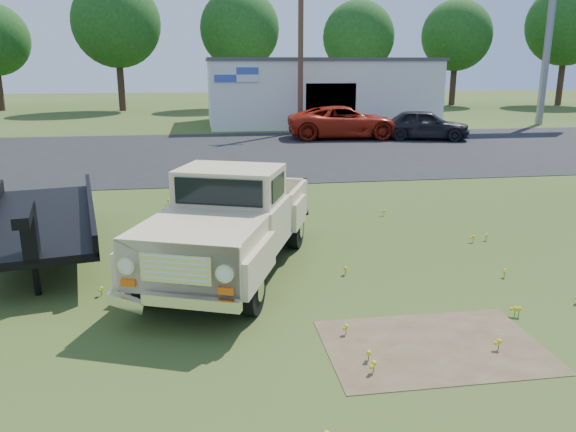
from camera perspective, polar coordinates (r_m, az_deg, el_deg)
The scene contains 15 objects.
ground at distance 10.48m, azimuth 0.45°, elevation -6.00°, with size 140.00×140.00×0.00m, color #2F4315.
asphalt_lot at distance 24.98m, azimuth -5.08°, elevation 6.42°, with size 90.00×14.00×0.02m, color black.
dirt_patch_a at distance 8.24m, azimuth 14.55°, elevation -12.71°, with size 3.00×2.00×0.01m, color brown.
dirt_patch_b at distance 13.69m, azimuth -10.21°, elevation -1.12°, with size 2.20×1.60×0.01m, color brown.
commercial_building at distance 37.45m, azimuth 3.00°, elevation 12.60°, with size 14.20×8.20×4.15m.
utility_pole_mid at distance 32.14m, azimuth 1.29°, elevation 16.65°, with size 1.60×0.30×9.00m.
treeline_c at distance 49.66m, azimuth -17.04°, elevation 18.21°, with size 7.04×7.04×10.47m.
treeline_d at distance 50.35m, azimuth -4.91°, elevation 18.37°, with size 6.72×6.72×10.00m.
treeline_e at distance 50.55m, azimuth 7.18°, elevation 17.58°, with size 6.08×6.08×9.04m.
treeline_f at distance 56.37m, azimuth 16.75°, elevation 17.15°, with size 6.40×6.40×9.52m.
treeline_g at distance 60.03m, azimuth 26.52°, elevation 17.00°, with size 7.36×7.36×10.95m.
vintage_pickup_truck at distance 10.37m, azimuth -5.79°, elevation -0.47°, with size 2.15×5.52×2.00m, color tan, non-canonical shape.
flatbed_trailer at distance 12.51m, azimuth -23.88°, elevation 0.26°, with size 2.07×6.20×1.69m, color black, non-canonical shape.
red_pickup at distance 29.86m, azimuth 5.80°, elevation 9.44°, with size 2.75×5.96×1.66m, color maroon.
dark_sedan at distance 30.00m, azimuth 13.70°, elevation 8.99°, with size 1.80×4.48×1.53m, color black.
Camera 1 is at (-1.56, -9.65, 3.79)m, focal length 35.00 mm.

